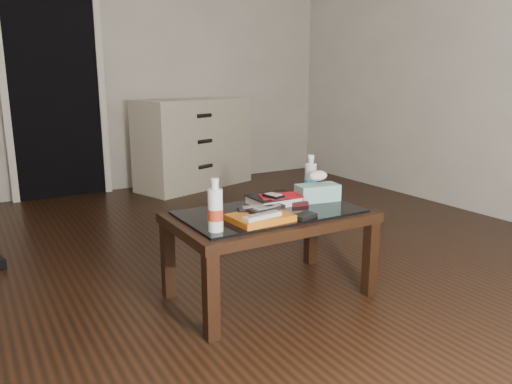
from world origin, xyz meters
TOP-DOWN VIEW (x-y plane):
  - ground at (0.00, 0.00)m, footprint 5.00×5.00m
  - doorway at (-0.40, 2.47)m, footprint 0.90×0.08m
  - coffee_table at (0.14, -0.41)m, footprint 1.00×0.60m
  - dresser at (0.86, 2.23)m, footprint 1.30×0.85m
  - magazines at (0.00, -0.54)m, footprint 0.29×0.23m
  - remote_silver at (-0.02, -0.59)m, footprint 0.21×0.08m
  - remote_black_front at (0.07, -0.50)m, footprint 0.21×0.09m
  - remote_black_back at (0.03, -0.47)m, footprint 0.21×0.11m
  - textbook at (0.23, -0.31)m, footprint 0.25×0.20m
  - dvd_mailers at (0.24, -0.33)m, footprint 0.22×0.19m
  - ipod at (0.19, -0.35)m, footprint 0.08×0.11m
  - flip_phone at (0.33, -0.40)m, footprint 0.10×0.06m
  - wallet at (0.21, -0.61)m, footprint 0.14×0.10m
  - water_bottle_left at (-0.25, -0.58)m, footprint 0.07×0.07m
  - water_bottle_right at (0.50, -0.27)m, footprint 0.07×0.07m
  - tissue_box at (0.47, -0.36)m, footprint 0.25×0.16m

SIDE VIEW (x-z plane):
  - ground at x=0.00m, z-range 0.00..0.00m
  - coffee_table at x=0.14m, z-range 0.17..0.63m
  - dresser at x=0.86m, z-range 0.00..0.90m
  - wallet at x=0.21m, z-range 0.46..0.48m
  - flip_phone at x=0.33m, z-range 0.46..0.48m
  - magazines at x=0.00m, z-range 0.46..0.49m
  - textbook at x=0.23m, z-range 0.46..0.51m
  - remote_silver at x=-0.02m, z-range 0.49..0.51m
  - remote_black_front at x=0.07m, z-range 0.49..0.51m
  - remote_black_back at x=0.03m, z-range 0.49..0.51m
  - tissue_box at x=0.47m, z-range 0.46..0.55m
  - dvd_mailers at x=0.24m, z-range 0.51..0.51m
  - ipod at x=0.19m, z-range 0.51..0.53m
  - water_bottle_left at x=-0.25m, z-range 0.46..0.70m
  - water_bottle_right at x=0.50m, z-range 0.46..0.70m
  - doorway at x=-0.40m, z-range -0.01..2.06m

